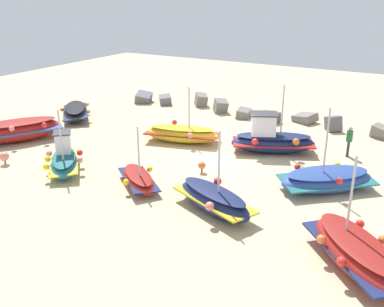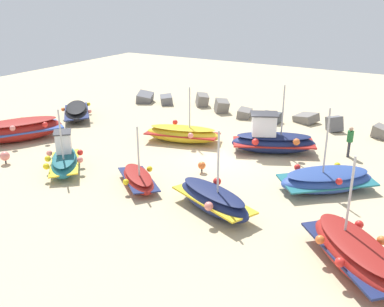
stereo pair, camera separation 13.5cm
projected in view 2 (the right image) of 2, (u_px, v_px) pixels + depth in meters
name	position (u px, v px, depth m)	size (l,w,h in m)	color
ground_plane	(224.00, 157.00, 22.97)	(59.17, 59.17, 0.00)	#C6B289
fishing_boat_0	(138.00, 179.00, 19.46)	(3.19, 2.88, 2.90)	maroon
fishing_boat_1	(183.00, 134.00, 25.07)	(4.61, 2.78, 3.29)	gold
fishing_boat_2	(19.00, 130.00, 25.27)	(4.13, 5.27, 1.25)	maroon
fishing_boat_4	(64.00, 160.00, 21.11)	(3.31, 3.39, 3.23)	#1E6670
fishing_boat_5	(355.00, 253.00, 13.62)	(4.10, 4.23, 3.57)	maroon
fishing_boat_6	(213.00, 199.00, 17.17)	(4.09, 2.69, 3.44)	navy
fishing_boat_7	(327.00, 180.00, 19.02)	(4.29, 4.12, 3.79)	#2D4C9E
fishing_boat_8	(272.00, 140.00, 23.38)	(4.73, 3.41, 3.70)	navy
fishing_boat_9	(76.00, 111.00, 29.77)	(4.20, 4.20, 0.96)	black
person_walking	(350.00, 140.00, 22.70)	(0.32, 0.32, 1.64)	#2D2D38
breakwater_rocks	(274.00, 114.00, 29.36)	(22.55, 2.80, 1.29)	slate
mooring_buoy_0	(202.00, 166.00, 20.90)	(0.37, 0.37, 0.55)	#3F3F42
mooring_buoy_1	(5.00, 156.00, 21.94)	(0.48, 0.48, 0.66)	#3F3F42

